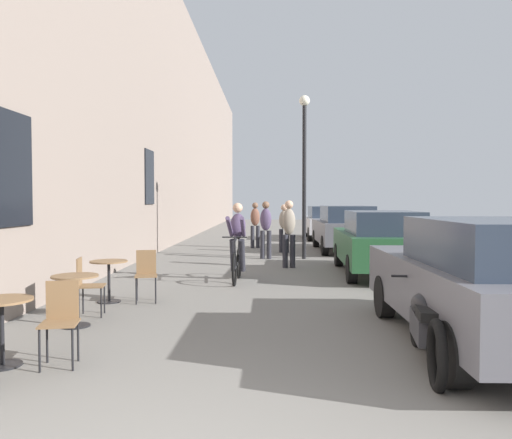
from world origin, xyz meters
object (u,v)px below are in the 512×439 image
Objects in this scene: cafe_chair_near_toward_street at (61,317)px; parked_car_second at (379,242)px; cyclist_on_bicycle at (237,244)px; parked_car_fourth at (325,222)px; pedestrian_furthest at (255,222)px; pedestrian_mid at (266,226)px; parked_car_nearest at (485,281)px; pedestrian_far at (284,225)px; cafe_chair_far_toward_street at (146,272)px; pedestrian_near at (289,230)px; cafe_table_far at (109,272)px; cafe_table_near at (2,318)px; cafe_chair_mid_toward_street at (87,282)px; parked_motorcycle at (426,326)px; cafe_table_mid at (75,289)px; street_lamp at (304,156)px; parked_car_third at (345,228)px.

parked_car_second is at bearing 54.26° from cafe_chair_near_toward_street.
cyclist_on_bicycle is 12.53m from parked_car_fourth.
pedestrian_mid is at bearing -82.99° from pedestrian_furthest.
parked_car_fourth is at bearing 90.18° from parked_car_nearest.
cafe_chair_far_toward_street is at bearing -107.34° from pedestrian_far.
cafe_table_far is at bearing -125.53° from pedestrian_near.
parked_car_fourth is (5.35, 17.94, 0.26)m from cafe_table_near.
cafe_chair_mid_toward_street is 4.96m from parked_motorcycle.
cafe_table_mid is at bearing -107.84° from parked_car_fourth.
pedestrian_furthest reaches higher than parked_car_second.
parked_car_third is at bearing 56.39° from street_lamp.
pedestrian_mid is (2.02, 6.53, 0.46)m from cafe_chair_far_toward_street.
pedestrian_near is (3.33, 8.00, 0.47)m from cafe_table_near.
cafe_chair_mid_toward_street is at bearing -108.86° from pedestrian_far.
pedestrian_near is 2.98m from street_lamp.
cafe_chair_far_toward_street is 15.19m from parked_car_fourth.
pedestrian_furthest is at bearing 97.01° from pedestrian_mid.
cafe_chair_near_toward_street is 1.00× the size of cafe_chair_far_toward_street.
cafe_table_far is 0.41× the size of pedestrian_near.
cafe_table_far is 3.20m from cyclist_on_bicycle.
cafe_table_near is 0.81× the size of cafe_chair_near_toward_street.
pedestrian_mid is 8.36m from parked_car_fourth.
cafe_table_mid is 0.16× the size of parked_car_nearest.
cafe_table_near is 0.17× the size of parked_car_fourth.
parked_car_third is 5.56m from parked_car_fourth.
parked_car_second reaches higher than cafe_table_near.
cafe_chair_far_toward_street is 5.78m from parked_car_second.
cafe_chair_far_toward_street is 0.18× the size of street_lamp.
cafe_chair_mid_toward_street is 0.51× the size of cyclist_on_bicycle.
cafe_table_near is 0.16× the size of parked_car_nearest.
pedestrian_mid is at bearing 78.04° from cafe_chair_near_toward_street.
cafe_chair_mid_toward_street is 10.09m from pedestrian_far.
parked_car_nearest is (2.07, -7.18, -0.19)m from pedestrian_near.
cafe_table_mid is at bearing 161.34° from parked_motorcycle.
cafe_table_far is (-0.07, 1.70, 0.00)m from cafe_table_mid.
cafe_table_near is at bearing -111.05° from street_lamp.
parked_car_nearest reaches higher than parked_motorcycle.
parked_car_third is (2.71, 2.37, -0.16)m from pedestrian_mid.
parked_car_second is at bearing 32.10° from cafe_table_far.
cyclist_on_bicycle reaches higher than cafe_table_far.
parked_car_fourth reaches higher than cafe_table_far.
cafe_table_mid is 17.06m from parked_car_fourth.
parked_car_nearest is at bearing -73.94° from pedestrian_near.
street_lamp reaches higher than cafe_chair_mid_toward_street.
parked_car_second is at bearing -67.48° from pedestrian_far.
cafe_table_mid is 11.97m from pedestrian_furthest.
pedestrian_near is at bearing 60.85° from cyclist_on_bicycle.
cafe_table_mid is at bearing -83.37° from cafe_chair_mid_toward_street.
cyclist_on_bicycle is (1.44, 2.35, 0.29)m from cafe_chair_far_toward_street.
parked_car_third is at bearing 61.97° from cafe_chair_far_toward_street.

